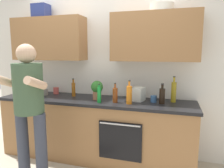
{
  "coord_description": "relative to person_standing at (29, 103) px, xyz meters",
  "views": [
    {
      "loc": [
        1.08,
        -2.72,
        1.57
      ],
      "look_at": [
        0.3,
        -0.1,
        1.15
      ],
      "focal_mm": 33.14,
      "sensor_mm": 36.0,
      "label": 1
    }
  ],
  "objects": [
    {
      "name": "bottle_soy",
      "position": [
        1.49,
        0.73,
        0.02
      ],
      "size": [
        0.07,
        0.07,
        0.27
      ],
      "color": "black",
      "rests_on": "counter"
    },
    {
      "name": "bottle_vinegar",
      "position": [
        0.88,
        0.63,
        0.02
      ],
      "size": [
        0.07,
        0.07,
        0.27
      ],
      "color": "brown",
      "rests_on": "counter"
    },
    {
      "name": "bottle_syrup",
      "position": [
        0.16,
        0.83,
        0.03
      ],
      "size": [
        0.06,
        0.06,
        0.28
      ],
      "color": "#8C4C14",
      "rests_on": "counter"
    },
    {
      "name": "ground_plane",
      "position": [
        0.54,
        0.73,
        -0.99
      ],
      "size": [
        12.0,
        12.0,
        0.0
      ],
      "primitive_type": "plane",
      "color": "#B2A893"
    },
    {
      "name": "knife_block",
      "position": [
        -0.58,
        0.68,
        0.02
      ],
      "size": [
        0.1,
        0.14,
        0.27
      ],
      "color": "brown",
      "rests_on": "counter"
    },
    {
      "name": "cup_tea",
      "position": [
        1.37,
        0.8,
        -0.04
      ],
      "size": [
        0.08,
        0.08,
        0.09
      ],
      "primitive_type": "cylinder",
      "color": "#33598C",
      "rests_on": "counter"
    },
    {
      "name": "person_standing",
      "position": [
        0.0,
        0.0,
        0.0
      ],
      "size": [
        0.49,
        0.45,
        1.67
      ],
      "color": "#383D4C",
      "rests_on": "ground"
    },
    {
      "name": "potted_herb",
      "position": [
        0.58,
        0.72,
        0.07
      ],
      "size": [
        0.17,
        0.17,
        0.27
      ],
      "color": "#9E6647",
      "rests_on": "counter"
    },
    {
      "name": "bottle_soda",
      "position": [
        0.68,
        0.56,
        0.02
      ],
      "size": [
        0.05,
        0.05,
        0.26
      ],
      "color": "#198C33",
      "rests_on": "counter"
    },
    {
      "name": "cup_stoneware",
      "position": [
        -0.31,
        0.78,
        -0.04
      ],
      "size": [
        0.08,
        0.08,
        0.1
      ],
      "primitive_type": "cylinder",
      "color": "slate",
      "rests_on": "counter"
    },
    {
      "name": "bottle_juice",
      "position": [
        1.08,
        0.61,
        0.04
      ],
      "size": [
        0.07,
        0.07,
        0.31
      ],
      "color": "orange",
      "rests_on": "counter"
    },
    {
      "name": "back_wall_unit",
      "position": [
        0.53,
        1.01,
        0.51
      ],
      "size": [
        4.0,
        0.38,
        2.5
      ],
      "color": "silver",
      "rests_on": "ground"
    },
    {
      "name": "counter",
      "position": [
        0.54,
        0.73,
        -0.53
      ],
      "size": [
        2.84,
        0.67,
        0.9
      ],
      "color": "olive",
      "rests_on": "ground"
    },
    {
      "name": "grocery_bag_produce",
      "position": [
        1.16,
        0.82,
        0.01
      ],
      "size": [
        0.21,
        0.21,
        0.19
      ],
      "primitive_type": "cube",
      "rotation": [
        0.0,
        0.0,
        -0.29
      ],
      "color": "silver",
      "rests_on": "counter"
    },
    {
      "name": "cup_ceramic",
      "position": [
        -0.21,
        0.93,
        -0.03
      ],
      "size": [
        0.09,
        0.09,
        0.1
      ],
      "primitive_type": "cylinder",
      "color": "#BF4C47",
      "rests_on": "counter"
    },
    {
      "name": "bottle_oil",
      "position": [
        1.63,
        0.87,
        0.06
      ],
      "size": [
        0.07,
        0.07,
        0.35
      ],
      "color": "olive",
      "rests_on": "counter"
    }
  ]
}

